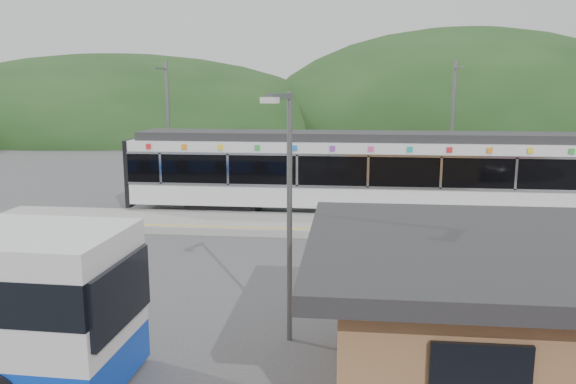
# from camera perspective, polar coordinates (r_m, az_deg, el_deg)

# --- Properties ---
(ground) EXTENTS (120.00, 120.00, 0.00)m
(ground) POSITION_cam_1_polar(r_m,az_deg,el_deg) (19.98, -0.09, -6.00)
(ground) COLOR #4C4C4F
(ground) RESTS_ON ground
(hills) EXTENTS (146.00, 149.00, 26.00)m
(hills) POSITION_cam_1_polar(r_m,az_deg,el_deg) (25.31, 15.36, -2.83)
(hills) COLOR #1E3D19
(hills) RESTS_ON ground
(platform) EXTENTS (26.00, 3.20, 0.30)m
(platform) POSITION_cam_1_polar(r_m,az_deg,el_deg) (23.11, 0.81, -3.33)
(platform) COLOR #9E9E99
(platform) RESTS_ON ground
(yellow_line) EXTENTS (26.00, 0.10, 0.01)m
(yellow_line) POSITION_cam_1_polar(r_m,az_deg,el_deg) (21.81, 0.49, -3.74)
(yellow_line) COLOR yellow
(yellow_line) RESTS_ON platform
(train) EXTENTS (20.44, 3.01, 3.74)m
(train) POSITION_cam_1_polar(r_m,az_deg,el_deg) (25.29, 6.93, 2.23)
(train) COLOR black
(train) RESTS_ON ground
(catenary_mast_west) EXTENTS (0.18, 1.80, 7.00)m
(catenary_mast_west) POSITION_cam_1_polar(r_m,az_deg,el_deg) (29.13, -12.08, 6.30)
(catenary_mast_west) COLOR slate
(catenary_mast_west) RESTS_ON ground
(catenary_mast_east) EXTENTS (0.18, 1.80, 7.00)m
(catenary_mast_east) POSITION_cam_1_polar(r_m,az_deg,el_deg) (28.10, 16.33, 5.96)
(catenary_mast_east) COLOR slate
(catenary_mast_east) RESTS_ON ground
(station_shelter) EXTENTS (9.20, 6.20, 3.00)m
(station_shelter) POSITION_cam_1_polar(r_m,az_deg,el_deg) (11.52, 26.02, -11.59)
(station_shelter) COLOR #8D5D3D
(station_shelter) RESTS_ON ground
(lamp_post) EXTENTS (0.46, 1.05, 5.61)m
(lamp_post) POSITION_cam_1_polar(r_m,az_deg,el_deg) (12.14, 0.09, -0.50)
(lamp_post) COLOR slate
(lamp_post) RESTS_ON ground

